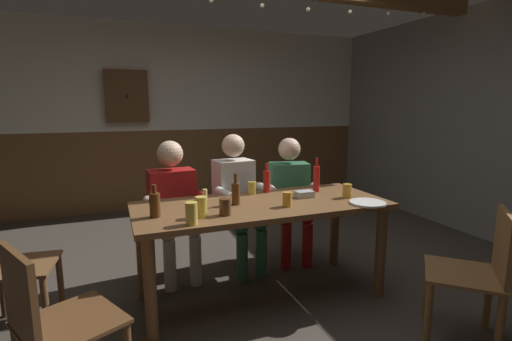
# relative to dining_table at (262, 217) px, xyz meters

# --- Properties ---
(ground_plane) EXTENTS (6.86, 6.86, 0.00)m
(ground_plane) POSITION_rel_dining_table_xyz_m (0.00, 0.10, -0.66)
(ground_plane) COLOR #423A33
(back_wall_upper) EXTENTS (5.68, 0.12, 1.47)m
(back_wall_upper) POSITION_rel_dining_table_xyz_m (0.00, 3.02, 1.22)
(back_wall_upper) COLOR beige
(back_wall_wainscot) EXTENTS (5.68, 0.12, 1.14)m
(back_wall_wainscot) POSITION_rel_dining_table_xyz_m (0.00, 3.02, -0.09)
(back_wall_wainscot) COLOR brown
(back_wall_wainscot) RESTS_ON ground_plane
(dining_table) EXTENTS (1.91, 0.81, 0.77)m
(dining_table) POSITION_rel_dining_table_xyz_m (0.00, 0.00, 0.00)
(dining_table) COLOR brown
(dining_table) RESTS_ON ground_plane
(person_0) EXTENTS (0.55, 0.54, 1.21)m
(person_0) POSITION_rel_dining_table_xyz_m (-0.57, 0.64, 0.01)
(person_0) COLOR #AD1919
(person_0) RESTS_ON ground_plane
(person_1) EXTENTS (0.52, 0.57, 1.24)m
(person_1) POSITION_rel_dining_table_xyz_m (0.01, 0.63, 0.02)
(person_1) COLOR silver
(person_1) RESTS_ON ground_plane
(person_2) EXTENTS (0.56, 0.58, 1.19)m
(person_2) POSITION_rel_dining_table_xyz_m (0.56, 0.64, 0.00)
(person_2) COLOR #33724C
(person_2) RESTS_ON ground_plane
(chair_empty_near_right) EXTENTS (0.49, 0.49, 0.88)m
(chair_empty_near_right) POSITION_rel_dining_table_xyz_m (-1.75, 0.21, -0.19)
(chair_empty_near_right) COLOR brown
(chair_empty_near_right) RESTS_ON ground_plane
(chair_empty_near_left) EXTENTS (0.62, 0.62, 0.88)m
(chair_empty_near_left) POSITION_rel_dining_table_xyz_m (1.05, -1.02, -0.19)
(chair_empty_near_left) COLOR brown
(chair_empty_near_left) RESTS_ON ground_plane
(chair_empty_far_end) EXTENTS (0.59, 0.59, 0.88)m
(chair_empty_far_end) POSITION_rel_dining_table_xyz_m (-1.36, -0.69, -0.19)
(chair_empty_far_end) COLOR brown
(chair_empty_far_end) RESTS_ON ground_plane
(table_candle) EXTENTS (0.04, 0.04, 0.08)m
(table_candle) POSITION_rel_dining_table_xyz_m (-0.38, 0.27, 0.15)
(table_candle) COLOR #F9E08C
(table_candle) RESTS_ON dining_table
(condiment_caddy) EXTENTS (0.14, 0.10, 0.05)m
(condiment_caddy) POSITION_rel_dining_table_xyz_m (0.39, 0.04, 0.14)
(condiment_caddy) COLOR #B2B7BC
(condiment_caddy) RESTS_ON dining_table
(plate_0) EXTENTS (0.27, 0.27, 0.01)m
(plate_0) POSITION_rel_dining_table_xyz_m (0.73, -0.32, 0.12)
(plate_0) COLOR white
(plate_0) RESTS_ON dining_table
(bottle_0) EXTENTS (0.07, 0.07, 0.22)m
(bottle_0) POSITION_rel_dining_table_xyz_m (-0.80, -0.08, 0.20)
(bottle_0) COLOR #593314
(bottle_0) RESTS_ON dining_table
(bottle_1) EXTENTS (0.06, 0.06, 0.25)m
(bottle_1) POSITION_rel_dining_table_xyz_m (0.17, 0.31, 0.21)
(bottle_1) COLOR red
(bottle_1) RESTS_ON dining_table
(bottle_2) EXTENTS (0.06, 0.06, 0.24)m
(bottle_2) POSITION_rel_dining_table_xyz_m (-0.20, 0.02, 0.20)
(bottle_2) COLOR #593314
(bottle_2) RESTS_ON dining_table
(bottle_3) EXTENTS (0.05, 0.05, 0.29)m
(bottle_3) POSITION_rel_dining_table_xyz_m (0.58, 0.18, 0.23)
(bottle_3) COLOR red
(bottle_3) RESTS_ON dining_table
(pint_glass_0) EXTENTS (0.07, 0.07, 0.11)m
(pint_glass_0) POSITION_rel_dining_table_xyz_m (0.70, -0.10, 0.17)
(pint_glass_0) COLOR gold
(pint_glass_0) RESTS_ON dining_table
(pint_glass_1) EXTENTS (0.08, 0.08, 0.14)m
(pint_glass_1) POSITION_rel_dining_table_xyz_m (-0.61, -0.32, 0.18)
(pint_glass_1) COLOR #E5C64C
(pint_glass_1) RESTS_ON dining_table
(pint_glass_2) EXTENTS (0.07, 0.07, 0.10)m
(pint_glass_2) POSITION_rel_dining_table_xyz_m (0.03, 0.30, 0.16)
(pint_glass_2) COLOR #E5C64C
(pint_glass_2) RESTS_ON dining_table
(pint_glass_3) EXTENTS (0.07, 0.07, 0.11)m
(pint_glass_3) POSITION_rel_dining_table_xyz_m (0.13, -0.17, 0.16)
(pint_glass_3) COLOR gold
(pint_glass_3) RESTS_ON dining_table
(pint_glass_4) EXTENTS (0.08, 0.08, 0.12)m
(pint_glass_4) POSITION_rel_dining_table_xyz_m (-0.35, -0.21, 0.17)
(pint_glass_4) COLOR #4C2D19
(pint_glass_4) RESTS_ON dining_table
(pint_glass_5) EXTENTS (0.08, 0.08, 0.14)m
(pint_glass_5) POSITION_rel_dining_table_xyz_m (-0.51, -0.19, 0.18)
(pint_glass_5) COLOR #E5C64C
(pint_glass_5) RESTS_ON dining_table
(wall_dart_cabinet) EXTENTS (0.56, 0.15, 0.70)m
(wall_dart_cabinet) POSITION_rel_dining_table_xyz_m (-0.80, 2.89, 0.96)
(wall_dart_cabinet) COLOR brown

